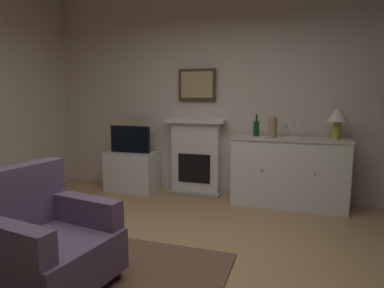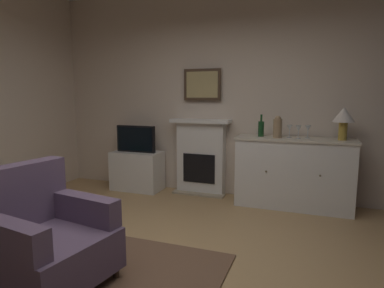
% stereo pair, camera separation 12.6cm
% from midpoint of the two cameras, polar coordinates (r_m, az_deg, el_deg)
% --- Properties ---
extents(ground_plane, '(5.61, 4.96, 0.10)m').
position_cam_midpoint_polar(ground_plane, '(2.88, -4.08, -22.97)').
color(ground_plane, tan).
rests_on(ground_plane, ground).
extents(wall_rear, '(5.61, 0.06, 2.96)m').
position_cam_midpoint_polar(wall_rear, '(4.79, 8.00, 8.74)').
color(wall_rear, beige).
rests_on(wall_rear, ground_plane).
extents(area_rug, '(2.37, 1.88, 0.02)m').
position_cam_midpoint_polar(area_rug, '(2.92, -21.10, -21.75)').
color(area_rug, brown).
rests_on(area_rug, ground_plane).
extents(fireplace_unit, '(0.87, 0.30, 1.10)m').
position_cam_midpoint_polar(fireplace_unit, '(4.87, 2.28, -2.19)').
color(fireplace_unit, white).
rests_on(fireplace_unit, ground_plane).
extents(framed_picture, '(0.55, 0.04, 0.45)m').
position_cam_midpoint_polar(framed_picture, '(4.83, 2.52, 10.16)').
color(framed_picture, '#473323').
extents(sideboard_cabinet, '(1.47, 0.49, 0.91)m').
position_cam_midpoint_polar(sideboard_cabinet, '(4.49, 17.83, -4.75)').
color(sideboard_cabinet, white).
rests_on(sideboard_cabinet, ground_plane).
extents(table_lamp, '(0.26, 0.26, 0.40)m').
position_cam_midpoint_polar(table_lamp, '(4.40, 25.41, 4.22)').
color(table_lamp, '#B79338').
rests_on(table_lamp, sideboard_cabinet).
extents(wine_bottle, '(0.08, 0.08, 0.29)m').
position_cam_midpoint_polar(wine_bottle, '(4.44, 12.60, 2.64)').
color(wine_bottle, '#193F1E').
rests_on(wine_bottle, sideboard_cabinet).
extents(wine_glass_left, '(0.07, 0.07, 0.16)m').
position_cam_midpoint_polar(wine_glass_left, '(4.40, 17.24, 2.59)').
color(wine_glass_left, silver).
rests_on(wine_glass_left, sideboard_cabinet).
extents(wine_glass_center, '(0.07, 0.07, 0.16)m').
position_cam_midpoint_polar(wine_glass_center, '(4.36, 18.65, 2.47)').
color(wine_glass_center, silver).
rests_on(wine_glass_center, sideboard_cabinet).
extents(wine_glass_right, '(0.07, 0.07, 0.16)m').
position_cam_midpoint_polar(wine_glass_right, '(4.43, 20.10, 2.50)').
color(wine_glass_right, silver).
rests_on(wine_glass_right, sideboard_cabinet).
extents(vase_decorative, '(0.11, 0.11, 0.28)m').
position_cam_midpoint_polar(vase_decorative, '(4.36, 15.32, 2.85)').
color(vase_decorative, '#9E7F5B').
rests_on(vase_decorative, sideboard_cabinet).
extents(tv_cabinet, '(0.75, 0.42, 0.59)m').
position_cam_midpoint_polar(tv_cabinet, '(5.16, -8.70, -4.56)').
color(tv_cabinet, white).
rests_on(tv_cabinet, ground_plane).
extents(tv_set, '(0.62, 0.07, 0.40)m').
position_cam_midpoint_polar(tv_set, '(5.05, -8.95, 0.87)').
color(tv_set, black).
rests_on(tv_set, tv_cabinet).
extents(armchair, '(0.91, 0.88, 0.92)m').
position_cam_midpoint_polar(armchair, '(2.80, -22.90, -14.66)').
color(armchair, '#604C66').
rests_on(armchair, ground_plane).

